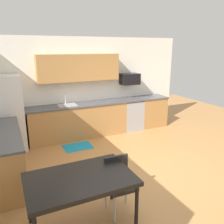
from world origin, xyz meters
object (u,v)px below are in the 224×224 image
Objects in this scene: oven_range at (131,114)px; dining_table at (80,182)px; refrigerator at (6,114)px; chair_near_table at (119,180)px; microwave at (130,79)px.

oven_range reaches higher than dining_table.
chair_near_table is (1.42, -3.09, -0.40)m from refrigerator.
refrigerator is 3.42m from chair_near_table.
chair_near_table is (-2.00, -3.27, -1.01)m from microwave.
microwave is 3.96m from chair_near_table.
dining_table is at bearing -169.82° from chair_near_table.
dining_table is (-2.63, -3.38, -0.80)m from microwave.
refrigerator is 3.48m from microwave.
oven_range reaches higher than chair_near_table.
microwave is 0.39× the size of dining_table.
chair_near_table reaches higher than dining_table.
oven_range is at bearing -90.00° from microwave.
refrigerator reaches higher than chair_near_table.
oven_range is 1.69× the size of microwave.
refrigerator reaches higher than dining_table.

